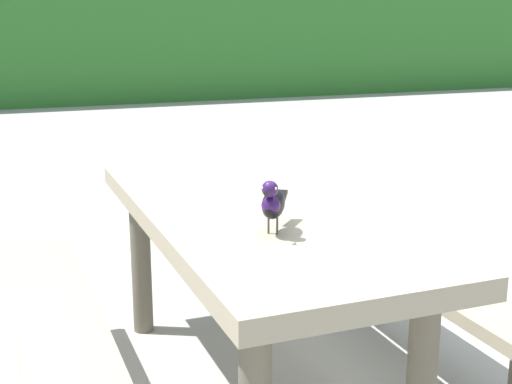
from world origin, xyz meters
TOP-DOWN VIEW (x-y plane):
  - hedge_wall at (0.00, 10.21)m, footprint 28.00×1.56m
  - picnic_table_foreground at (-0.12, 0.01)m, footprint 1.69×1.80m
  - bird_grackle at (-0.17, -0.32)m, footprint 0.18×0.25m

SIDE VIEW (x-z plane):
  - picnic_table_foreground at x=-0.12m, z-range 0.19..0.93m
  - bird_grackle at x=-0.17m, z-range 0.75..0.94m
  - hedge_wall at x=0.00m, z-range 0.00..2.27m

